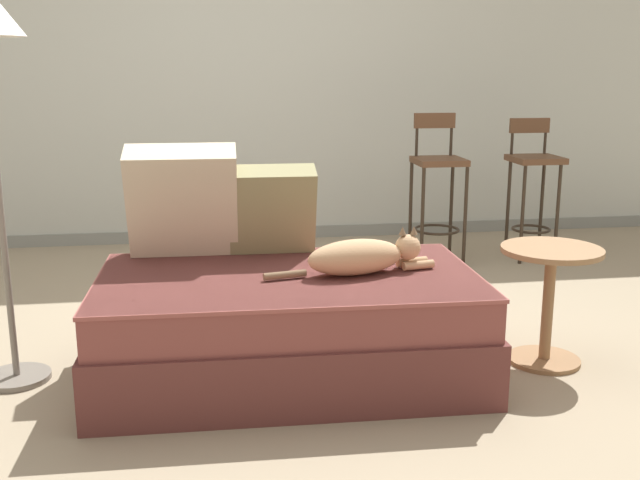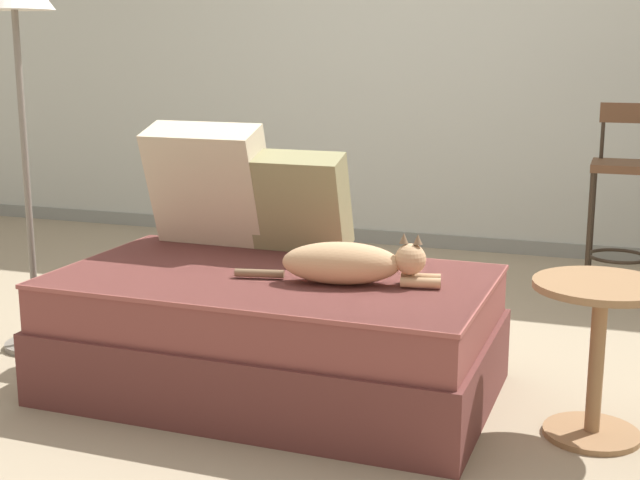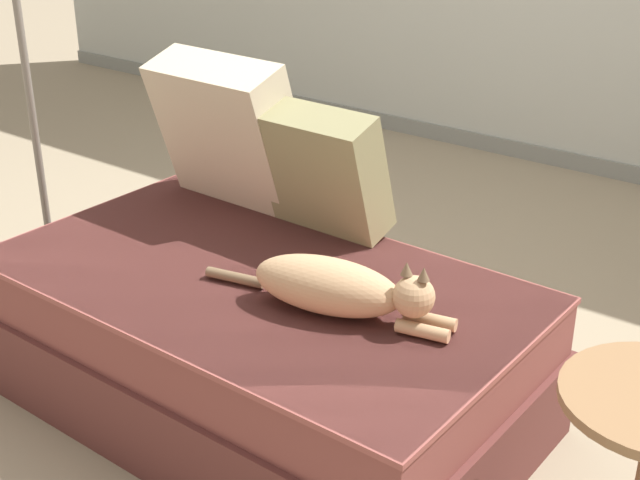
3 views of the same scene
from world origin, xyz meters
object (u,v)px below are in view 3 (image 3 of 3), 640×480
Objects in this scene: throw_pillow_corner at (229,130)px; throw_pillow_middle at (324,170)px; couch at (260,342)px; cat at (338,288)px.

throw_pillow_corner is 0.41m from throw_pillow_middle.
throw_pillow_corner is at bearing 178.76° from throw_pillow_middle.
throw_pillow_corner is (-0.44, 0.38, 0.48)m from couch.
throw_pillow_corner reaches higher than cat.
throw_pillow_middle reaches higher than cat.
throw_pillow_corner is 0.87m from cat.
couch is 3.16× the size of throw_pillow_corner.
throw_pillow_corner is 1.24× the size of throw_pillow_middle.
couch is at bearing 173.53° from cat.
couch is 0.57m from throw_pillow_middle.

